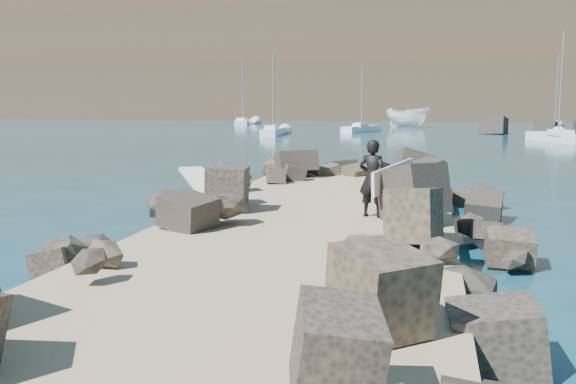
% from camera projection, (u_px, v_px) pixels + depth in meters
% --- Properties ---
extents(ground, '(800.00, 800.00, 0.00)m').
position_uv_depth(ground, '(299.00, 260.00, 12.74)').
color(ground, '#0F384C').
rests_on(ground, ground).
extents(jetty, '(6.00, 26.00, 0.60)m').
position_uv_depth(jetty, '(275.00, 271.00, 10.76)').
color(jetty, '#8C7759').
rests_on(jetty, ground).
extents(riprap_left, '(2.60, 22.00, 1.00)m').
position_uv_depth(riprap_left, '(129.00, 244.00, 11.84)').
color(riprap_left, black).
rests_on(riprap_left, ground).
extents(riprap_right, '(2.60, 22.00, 1.00)m').
position_uv_depth(riprap_right, '(452.00, 261.00, 10.60)').
color(riprap_right, black).
rests_on(riprap_right, ground).
extents(headland, '(360.00, 140.00, 32.00)m').
position_uv_depth(headland, '(464.00, 51.00, 163.03)').
color(headland, '#2D4919').
rests_on(headland, ground).
extents(surfboard_resting, '(1.93, 2.35, 0.08)m').
position_uv_depth(surfboard_resting, '(203.00, 188.00, 15.51)').
color(surfboard_resting, silver).
rests_on(surfboard_resting, riprap_left).
extents(boat_imported, '(6.67, 5.89, 2.52)m').
position_uv_depth(boat_imported, '(408.00, 117.00, 79.91)').
color(boat_imported, white).
rests_on(boat_imported, ground).
extents(surfer_with_board, '(1.20, 2.01, 1.71)m').
position_uv_depth(surfer_with_board, '(375.00, 178.00, 14.00)').
color(surfer_with_board, black).
rests_on(surfer_with_board, jetty).
extents(sailboat_c, '(4.07, 7.33, 8.71)m').
position_uv_depth(sailboat_c, '(558.00, 137.00, 50.91)').
color(sailboat_c, white).
rests_on(sailboat_c, ground).
extents(sailboat_d, '(3.48, 7.30, 8.60)m').
position_uv_depth(sailboat_d, '(555.00, 126.00, 73.75)').
color(sailboat_d, white).
rests_on(sailboat_d, ground).
extents(sailboat_e, '(3.23, 7.79, 9.12)m').
position_uv_depth(sailboat_e, '(243.00, 122.00, 88.57)').
color(sailboat_e, white).
rests_on(sailboat_e, ground).
extents(sailboat_b, '(3.67, 6.12, 7.45)m').
position_uv_depth(sailboat_b, '(361.00, 129.00, 66.53)').
color(sailboat_b, white).
rests_on(sailboat_b, ground).
extents(sailboat_a, '(1.93, 6.54, 7.85)m').
position_uv_depth(sailboat_a, '(273.00, 132.00, 60.05)').
color(sailboat_a, white).
rests_on(sailboat_a, ground).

